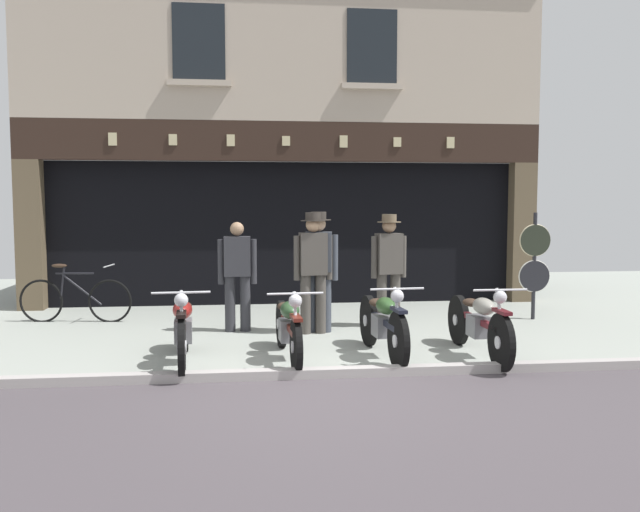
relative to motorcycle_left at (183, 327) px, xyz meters
The scene contains 14 objects.
ground 2.42m from the motorcycle_left, 51.23° to the right, with size 21.33×22.00×0.18m.
shop_facade 6.45m from the motorcycle_left, 76.43° to the left, with size 9.63×4.42×6.12m.
motorcycle_left is the anchor object (origin of this frame).
motorcycle_center_left 1.23m from the motorcycle_left, ahead, with size 0.62×2.01×0.90m.
motorcycle_center 2.37m from the motorcycle_left, ahead, with size 0.62×1.98×0.92m.
motorcycle_center_right 3.53m from the motorcycle_left, ahead, with size 0.62×2.09×0.92m.
salesman_left 2.04m from the motorcycle_left, 71.97° to the left, with size 0.56×0.24×1.59m.
shopkeeper_center 2.40m from the motorcycle_left, 43.78° to the left, with size 0.56×0.36×1.73m.
salesman_right 3.55m from the motorcycle_left, 35.02° to the left, with size 0.55×0.35×1.69m.
assistant_far_right 2.53m from the motorcycle_left, 43.95° to the left, with size 0.55×0.36×1.74m.
tyre_sign_pole 5.84m from the motorcycle_left, 23.85° to the left, with size 0.52×0.06×1.71m.
advert_board_near 4.69m from the motorcycle_left, 88.81° to the left, with size 0.82×0.03×1.02m.
advert_board_far 4.78m from the motorcycle_left, 102.52° to the left, with size 0.74×0.03×1.06m.
leaning_bicycle 3.54m from the motorcycle_left, 122.96° to the left, with size 1.76×0.50×0.93m.
Camera 1 is at (-0.80, -6.95, 1.89)m, focal length 37.64 mm.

